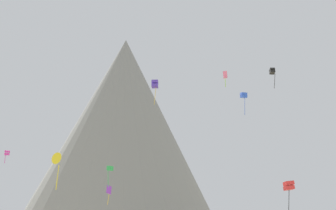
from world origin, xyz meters
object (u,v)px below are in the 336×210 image
Objects in this scene: kite_black_high at (272,71)px; kite_red_low at (289,186)px; kite_green_mid at (110,169)px; kite_magenta_mid at (7,153)px; kite_yellow_mid at (57,159)px; rock_massif at (122,150)px; kite_indigo_high at (155,84)px; kite_violet_low at (109,191)px; kite_rainbow_high at (225,76)px; kite_blue_high at (244,95)px.

kite_red_low is at bearing 82.40° from kite_black_high.
kite_green_mid is 1.20× the size of kite_magenta_mid.
kite_yellow_mid is (-33.51, -15.15, -19.82)m from kite_black_high.
rock_massif is at bearing -155.49° from kite_red_low.
kite_indigo_high is 23.64m from kite_violet_low.
kite_indigo_high reaches higher than kite_red_low.
kite_violet_low is 1.10× the size of kite_rainbow_high.
kite_green_mid is 0.76× the size of kite_yellow_mid.
kite_blue_high is 1.39× the size of kite_black_high.
kite_rainbow_high is 33.05m from kite_yellow_mid.
kite_magenta_mid is (-36.67, 22.63, -9.19)m from kite_rainbow_high.
kite_green_mid is (-8.22, -11.75, -18.62)m from kite_indigo_high.
kite_indigo_high reaches higher than kite_magenta_mid.
kite_blue_high is at bearing -102.03° from kite_yellow_mid.
kite_blue_high is 1.05× the size of kite_indigo_high.
rock_massif is 17.03× the size of kite_indigo_high.
kite_blue_high reaches higher than kite_red_low.
kite_magenta_mid is at bearing -7.10° from kite_indigo_high.
rock_massif is 50.59m from kite_rainbow_high.
kite_red_low is 26.34m from kite_green_mid.
kite_indigo_high is (3.33, -36.26, 4.26)m from rock_massif.
kite_black_high is (18.80, -10.95, -0.66)m from kite_indigo_high.
kite_green_mid is 5.47m from kite_violet_low.
rock_massif reaches higher than kite_indigo_high.
kite_violet_low is at bearing -3.13° from kite_black_high.
kite_magenta_mid is at bearing -117.42° from kite_red_low.
kite_black_high is (27.02, 0.79, 17.96)m from kite_green_mid.
kite_rainbow_high is (13.10, -48.84, 1.39)m from rock_massif.
kite_indigo_high reaches higher than kite_black_high.
kite_indigo_high is 36.30m from kite_yellow_mid.
kite_rainbow_high reaches higher than kite_violet_low.
kite_red_low is 1.09× the size of kite_yellow_mid.
rock_massif is 46.57m from kite_violet_low.
kite_red_low is at bearing -98.06° from kite_blue_high.
kite_green_mid is at bearing -150.82° from kite_blue_high.
kite_black_high is at bearing 169.28° from kite_red_low.
kite_black_high reaches higher than kite_yellow_mid.
kite_blue_high reaches higher than kite_indigo_high.
kite_indigo_high is 1.56× the size of kite_green_mid.
rock_massif is 50.34m from kite_green_mid.
kite_rainbow_high is at bearing -107.68° from kite_red_low.
kite_green_mid is 1.13× the size of kite_rainbow_high.
kite_rainbow_high is at bearing -115.93° from kite_yellow_mid.
kite_rainbow_high is (18.00, -0.84, 15.74)m from kite_green_mid.
kite_black_high is 0.89× the size of kite_yellow_mid.
kite_red_low is at bearing 152.25° from kite_indigo_high.
kite_blue_high is 37.71m from kite_violet_low.
kite_magenta_mid is (-12.19, 36.15, 8.42)m from kite_yellow_mid.
kite_blue_high reaches higher than kite_black_high.
kite_blue_high reaches higher than kite_yellow_mid.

